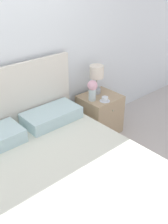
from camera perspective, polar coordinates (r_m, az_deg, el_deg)
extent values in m
plane|color=#BCB7B2|center=(3.37, -14.27, -9.44)|extent=(12.00, 12.00, 0.00)
cube|color=white|center=(2.60, -2.82, -18.09)|extent=(1.56, 2.11, 0.29)
cube|color=white|center=(2.43, -2.96, -14.23)|extent=(1.53, 2.06, 0.19)
cube|color=silver|center=(3.04, -15.35, -0.99)|extent=(1.59, 0.05, 1.16)
cube|color=silver|center=(3.04, -7.07, -0.80)|extent=(0.66, 0.36, 0.14)
cube|color=tan|center=(3.61, 3.43, -0.46)|extent=(0.50, 0.46, 0.55)
sphere|color=#B2AD93|center=(3.40, 6.31, 0.33)|extent=(0.02, 0.02, 0.02)
cylinder|color=#A8B2BC|center=(3.56, 2.67, 4.65)|extent=(0.12, 0.12, 0.07)
cylinder|color=#B7B29E|center=(3.52, 2.71, 6.31)|extent=(0.02, 0.02, 0.16)
cylinder|color=silver|center=(3.46, 2.78, 8.77)|extent=(0.19, 0.19, 0.16)
cylinder|color=silver|center=(3.34, 1.81, 3.82)|extent=(0.09, 0.09, 0.16)
sphere|color=#EFB2C6|center=(3.29, 1.85, 5.81)|extent=(0.13, 0.13, 0.13)
sphere|color=#609356|center=(3.33, 2.25, 5.44)|extent=(0.06, 0.06, 0.06)
cylinder|color=white|center=(3.36, 4.55, 2.44)|extent=(0.13, 0.13, 0.01)
cylinder|color=white|center=(3.35, 4.57, 2.89)|extent=(0.08, 0.08, 0.05)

